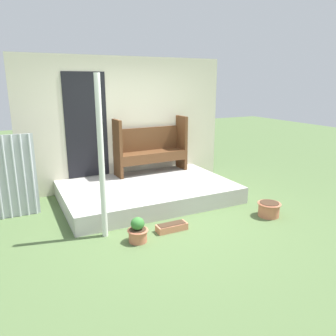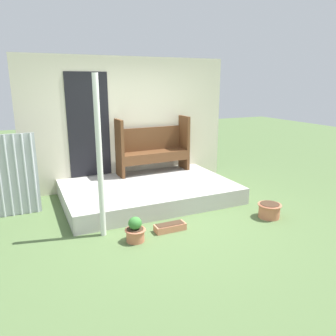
# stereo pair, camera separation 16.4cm
# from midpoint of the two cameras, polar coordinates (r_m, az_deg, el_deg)

# --- Properties ---
(ground_plane) EXTENTS (24.00, 24.00, 0.00)m
(ground_plane) POSITION_cam_midpoint_polar(r_m,az_deg,el_deg) (5.26, -1.09, -8.94)
(ground_plane) COLOR #516B3D
(porch_slab) EXTENTS (3.05, 1.98, 0.29)m
(porch_slab) POSITION_cam_midpoint_polar(r_m,az_deg,el_deg) (6.09, -4.32, -4.14)
(porch_slab) COLOR #B2AFA8
(porch_slab) RESTS_ON ground_plane
(house_wall) EXTENTS (4.25, 0.08, 2.60)m
(house_wall) POSITION_cam_midpoint_polar(r_m,az_deg,el_deg) (6.75, -8.11, 7.70)
(house_wall) COLOR beige
(house_wall) RESTS_ON ground_plane
(support_post) EXTENTS (0.08, 0.08, 2.23)m
(support_post) POSITION_cam_midpoint_polar(r_m,az_deg,el_deg) (4.47, -12.58, 1.48)
(support_post) COLOR white
(support_post) RESTS_ON ground_plane
(bench) EXTENTS (1.52, 0.45, 1.13)m
(bench) POSITION_cam_midpoint_polar(r_m,az_deg,el_deg) (6.74, -3.76, 3.82)
(bench) COLOR brown
(bench) RESTS_ON porch_slab
(flower_pot_left) EXTENTS (0.29, 0.29, 0.35)m
(flower_pot_left) POSITION_cam_midpoint_polar(r_m,az_deg,el_deg) (4.55, -6.34, -10.88)
(flower_pot_left) COLOR #C67251
(flower_pot_left) RESTS_ON ground_plane
(flower_pot_middle) EXTENTS (0.38, 0.38, 0.23)m
(flower_pot_middle) POSITION_cam_midpoint_polar(r_m,az_deg,el_deg) (5.56, 16.35, -6.81)
(flower_pot_middle) COLOR #C67251
(flower_pot_middle) RESTS_ON ground_plane
(planter_box_rect) EXTENTS (0.46, 0.17, 0.11)m
(planter_box_rect) POSITION_cam_midpoint_polar(r_m,az_deg,el_deg) (4.87, -0.32, -10.25)
(planter_box_rect) COLOR tan
(planter_box_rect) RESTS_ON ground_plane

